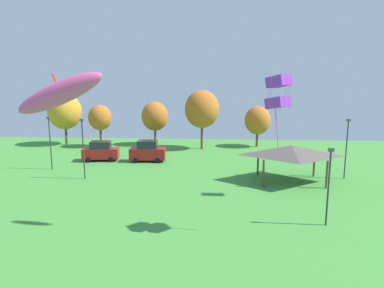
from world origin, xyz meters
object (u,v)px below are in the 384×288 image
(light_post_1, at_px, (83,145))
(treeline_tree_1, at_px, (100,118))
(park_pavilion, at_px, (291,151))
(light_post_0, at_px, (329,182))
(kite_flying_1, at_px, (59,94))
(treeline_tree_2, at_px, (155,116))
(parked_car_second_from_left, at_px, (148,151))
(treeline_tree_0, at_px, (65,111))
(parked_car_leftmost, at_px, (101,151))
(light_post_3, at_px, (50,140))
(light_post_2, at_px, (347,145))
(treeline_tree_4, at_px, (258,120))
(kite_flying_5, at_px, (279,92))
(treeline_tree_3, at_px, (202,109))

(light_post_1, xyz_separation_m, treeline_tree_1, (-4.04, 17.16, 0.95))
(park_pavilion, height_order, light_post_0, light_post_0)
(kite_flying_1, xyz_separation_m, treeline_tree_1, (-8.38, 31.04, -4.58))
(park_pavilion, relative_size, treeline_tree_2, 1.11)
(parked_car_second_from_left, distance_m, treeline_tree_2, 11.79)
(light_post_1, bearing_deg, treeline_tree_0, 118.31)
(parked_car_leftmost, height_order, light_post_1, light_post_1)
(parked_car_second_from_left, relative_size, light_post_1, 0.72)
(parked_car_second_from_left, relative_size, light_post_0, 0.82)
(light_post_3, bearing_deg, light_post_2, -3.00)
(light_post_1, bearing_deg, light_post_0, -25.82)
(light_post_3, relative_size, treeline_tree_2, 0.88)
(kite_flying_1, bearing_deg, treeline_tree_4, 65.37)
(light_post_1, bearing_deg, light_post_3, 145.14)
(light_post_2, height_order, treeline_tree_0, treeline_tree_0)
(kite_flying_1, relative_size, treeline_tree_2, 0.87)
(kite_flying_5, bearing_deg, light_post_1, 145.81)
(treeline_tree_0, bearing_deg, treeline_tree_4, 0.45)
(treeline_tree_1, bearing_deg, light_post_1, -76.75)
(kite_flying_5, bearing_deg, treeline_tree_1, 126.09)
(kite_flying_5, relative_size, light_post_1, 0.76)
(park_pavilion, relative_size, light_post_1, 1.22)
(light_post_0, xyz_separation_m, treeline_tree_4, (-1.23, 28.89, 0.91))
(kite_flying_1, height_order, treeline_tree_3, kite_flying_1)
(parked_car_second_from_left, bearing_deg, light_post_2, -18.72)
(light_post_0, bearing_deg, treeline_tree_3, 109.58)
(light_post_1, relative_size, treeline_tree_4, 0.99)
(kite_flying_1, bearing_deg, kite_flying_5, 11.26)
(treeline_tree_2, distance_m, treeline_tree_4, 15.59)
(kite_flying_1, height_order, treeline_tree_0, kite_flying_1)
(light_post_0, height_order, light_post_3, light_post_3)
(parked_car_second_from_left, relative_size, treeline_tree_2, 0.66)
(light_post_2, height_order, light_post_3, light_post_2)
(park_pavilion, bearing_deg, light_post_3, 173.10)
(parked_car_leftmost, height_order, treeline_tree_3, treeline_tree_3)
(parked_car_leftmost, distance_m, treeline_tree_0, 14.49)
(light_post_0, distance_m, treeline_tree_4, 28.93)
(light_post_3, relative_size, treeline_tree_1, 0.93)
(park_pavilion, height_order, treeline_tree_4, treeline_tree_4)
(parked_car_second_from_left, xyz_separation_m, light_post_0, (15.77, -18.03, 1.79))
(park_pavilion, height_order, light_post_2, light_post_2)
(parked_car_second_from_left, bearing_deg, treeline_tree_2, 92.56)
(park_pavilion, distance_m, light_post_3, 25.69)
(light_post_2, distance_m, treeline_tree_2, 28.33)
(treeline_tree_2, bearing_deg, kite_flying_1, -89.07)
(treeline_tree_3, bearing_deg, treeline_tree_4, 15.48)
(parked_car_second_from_left, height_order, treeline_tree_0, treeline_tree_0)
(treeline_tree_3, bearing_deg, parked_car_leftmost, -144.95)
(park_pavilion, height_order, treeline_tree_1, treeline_tree_1)
(kite_flying_5, bearing_deg, treeline_tree_2, 112.88)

